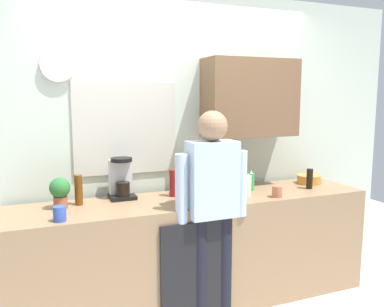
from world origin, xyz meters
name	(u,v)px	position (x,y,z in m)	size (l,w,h in m)	color
kitchen_counter	(196,250)	(0.00, 0.30, 0.44)	(2.93, 0.64, 0.89)	#937251
dishwasher_panel	(197,275)	(-0.13, -0.03, 0.40)	(0.56, 0.02, 0.80)	black
back_wall_assembly	(186,136)	(0.07, 0.70, 1.35)	(4.53, 0.42, 2.60)	silver
coffee_maker	(121,180)	(-0.56, 0.53, 1.03)	(0.20, 0.20, 0.33)	black
bottle_dark_sauce	(310,179)	(1.06, 0.23, 0.98)	(0.06, 0.06, 0.18)	black
bottle_clear_soda	(208,176)	(0.16, 0.44, 1.03)	(0.09, 0.09, 0.28)	#2D8C33
bottle_green_wine	(187,177)	(-0.04, 0.42, 1.04)	(0.07, 0.07, 0.30)	#195923
bottle_olive_oil	(213,186)	(0.07, 0.15, 1.01)	(0.06, 0.06, 0.25)	olive
bottle_amber_beer	(79,190)	(-0.90, 0.44, 1.00)	(0.06, 0.06, 0.23)	brown
bottle_red_vinegar	(173,183)	(-0.15, 0.42, 1.00)	(0.06, 0.06, 0.22)	maroon
cup_blue_mug	(60,214)	(-1.06, 0.07, 0.94)	(0.08, 0.08, 0.10)	#3351B2
cup_terracotta_mug	(277,192)	(0.62, 0.08, 0.93)	(0.08, 0.08, 0.09)	#B26647
mixing_bowl	(309,179)	(1.19, 0.40, 0.93)	(0.22, 0.22, 0.08)	orange
potted_plant	(60,191)	(-1.04, 0.39, 1.02)	(0.15, 0.15, 0.23)	#9E5638
dish_soap	(251,182)	(0.54, 0.36, 0.97)	(0.06, 0.06, 0.18)	green
storage_canister	(243,186)	(0.38, 0.22, 0.97)	(0.14, 0.14, 0.17)	silver
person_at_sink	(212,199)	(0.00, 0.00, 0.95)	(0.57, 0.22, 1.60)	black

